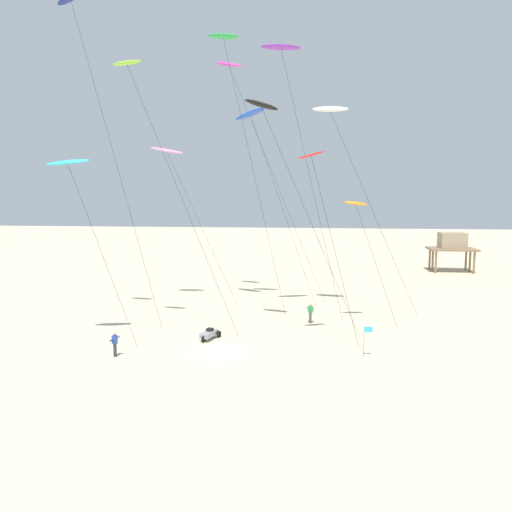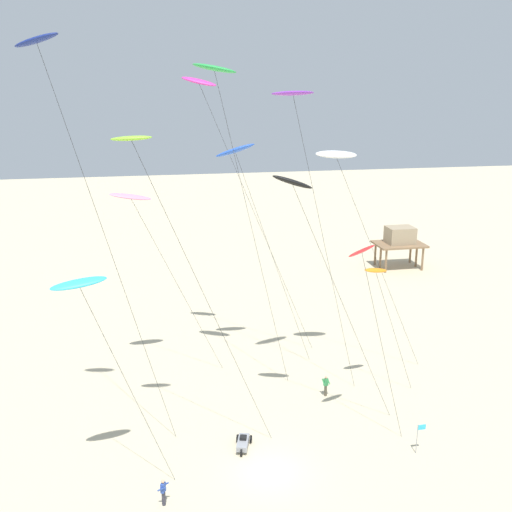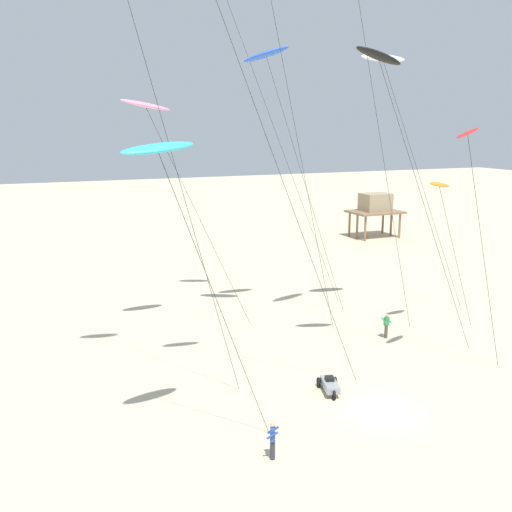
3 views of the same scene
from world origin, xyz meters
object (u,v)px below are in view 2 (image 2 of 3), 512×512
object	(u,v)px
kite_lime	(134,144)
kite_flyer_middle	(326,385)
beach_buggy	(243,442)
kite_blue	(236,152)
kite_black	(293,184)
kite_magenta	(200,85)
kite_red	(363,256)
kite_cyan	(79,285)
kite_flyer_nearest	(163,492)
kite_orange	(376,272)
kite_white	(337,155)
stilt_house	(400,238)
kite_navy	(38,46)
kite_purple	(294,96)
kite_green	(215,71)
marker_flag	(419,433)
kite_pink	(131,198)

from	to	relation	value
kite_lime	kite_flyer_middle	bearing A→B (deg)	18.41
kite_flyer_middle	beach_buggy	distance (m)	9.29
kite_blue	kite_black	distance (m)	10.11
kite_magenta	kite_red	distance (m)	19.93
kite_cyan	kite_red	distance (m)	16.79
kite_red	kite_flyer_nearest	distance (m)	18.11
kite_magenta	kite_flyer_middle	distance (m)	25.39
kite_orange	kite_cyan	size ratio (longest dim) A/B	0.78
kite_white	beach_buggy	size ratio (longest dim) A/B	8.73
kite_blue	kite_cyan	bearing A→B (deg)	-127.28
kite_blue	kite_flyer_nearest	world-z (taller)	kite_blue
kite_flyer_nearest	stilt_house	xyz separation A→B (m)	(32.51, 40.41, 3.10)
kite_cyan	kite_flyer_nearest	size ratio (longest dim) A/B	7.97
kite_navy	stilt_house	bearing A→B (deg)	41.40
kite_navy	kite_blue	bearing A→B (deg)	37.66
kite_purple	kite_lime	world-z (taller)	kite_purple
kite_blue	kite_navy	world-z (taller)	kite_navy
kite_green	kite_navy	world-z (taller)	kite_navy
kite_flyer_middle	marker_flag	distance (m)	9.07
kite_green	kite_purple	world-z (taller)	kite_green
kite_orange	kite_lime	bearing A→B (deg)	-165.52
kite_black	kite_red	bearing A→B (deg)	-37.16
kite_green	kite_black	world-z (taller)	kite_green
kite_flyer_middle	marker_flag	world-z (taller)	marker_flag
kite_green	kite_black	size ratio (longest dim) A/B	1.38
kite_green	kite_flyer_middle	xyz separation A→B (m)	(7.77, -3.17, -23.24)
kite_orange	kite_green	distance (m)	18.47
kite_cyan	kite_flyer_nearest	distance (m)	12.76
kite_lime	kite_flyer_middle	xyz separation A→B (m)	(13.44, 4.48, -19.05)
kite_navy	kite_flyer_middle	size ratio (longest dim) A/B	15.60
kite_cyan	kite_green	bearing A→B (deg)	50.77
marker_flag	kite_orange	bearing A→B (deg)	91.01
kite_red	beach_buggy	distance (m)	14.67
kite_navy	kite_red	size ratio (longest dim) A/B	1.89
kite_flyer_nearest	kite_orange	bearing A→B (deg)	31.34
kite_cyan	kite_red	world-z (taller)	kite_red
kite_blue	kite_white	bearing A→B (deg)	-19.87
kite_red	kite_purple	distance (m)	12.26
beach_buggy	kite_flyer_nearest	bearing A→B (deg)	-139.86
kite_navy	marker_flag	size ratio (longest dim) A/B	12.41
kite_purple	kite_lime	xyz separation A→B (m)	(-10.79, -5.68, -2.52)
kite_flyer_nearest	kite_flyer_middle	bearing A→B (deg)	38.09
kite_flyer_middle	marker_flag	xyz separation A→B (m)	(3.69, -8.27, 0.60)
kite_pink	kite_flyer_nearest	world-z (taller)	kite_pink
kite_navy	beach_buggy	size ratio (longest dim) A/B	12.24
kite_blue	kite_orange	size ratio (longest dim) A/B	1.84
kite_navy	kite_flyer_middle	bearing A→B (deg)	9.65
kite_magenta	kite_white	bearing A→B (deg)	-27.20
kite_blue	kite_navy	distance (m)	17.22
kite_white	kite_orange	bearing A→B (deg)	-62.50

